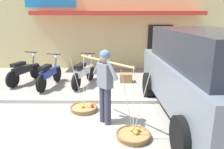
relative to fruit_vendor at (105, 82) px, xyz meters
name	(u,v)px	position (x,y,z in m)	size (l,w,h in m)	color
ground_plane	(86,113)	(-0.52, 0.53, -0.98)	(90.00, 90.00, 0.00)	gray
sidewalk_curb	(89,100)	(-0.52, 1.23, -0.93)	(20.00, 0.24, 0.10)	#AEA89C
fruit_vendor	(105,82)	(0.00, 0.00, 0.00)	(1.21, 1.35, 1.70)	#38384C
fruit_basket_left_side	(133,135)	(0.59, -0.66, -0.91)	(0.71, 0.71, 1.45)	#9E7542
fruit_basket_right_side	(84,108)	(-0.59, 0.66, -0.91)	(0.71, 0.71, 1.45)	#9E7542
motorcycle_nearest_shop	(24,71)	(-3.09, 3.08, -0.53)	(0.71, 1.76, 1.09)	black
motorcycle_second_in_row	(49,74)	(-2.04, 2.63, -0.53)	(0.54, 1.81, 1.09)	black
motorcycle_third_in_row	(83,73)	(-0.89, 2.82, -0.53)	(0.67, 1.77, 1.09)	black
parked_truck	(205,73)	(2.27, 0.20, 0.15)	(2.34, 4.89, 2.10)	slate
storefront_building	(117,21)	(0.33, 7.92, 1.12)	(13.00, 6.00, 4.20)	#DBC684
wooden_crate	(126,78)	(0.64, 3.23, -0.82)	(0.44, 0.36, 0.32)	olive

